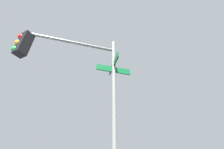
# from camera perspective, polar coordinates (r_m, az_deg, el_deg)

# --- Properties ---
(traffic_signal_near) EXTENTS (2.60, 2.40, 5.58)m
(traffic_signal_near) POSITION_cam_1_polar(r_m,az_deg,el_deg) (4.25, -15.60, 0.41)
(traffic_signal_near) COLOR slate
(traffic_signal_near) RESTS_ON ground_plane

